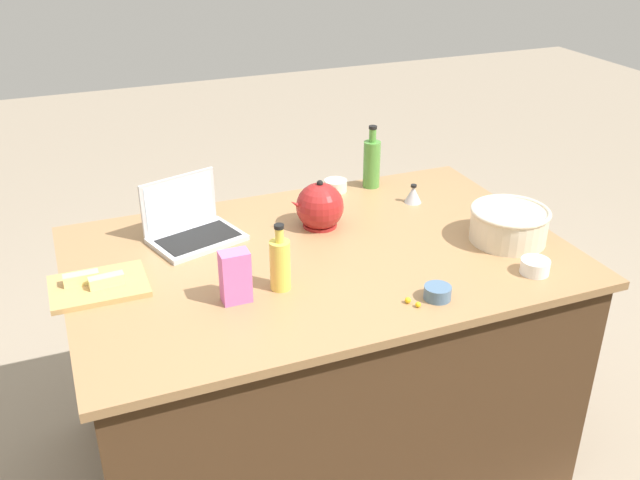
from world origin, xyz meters
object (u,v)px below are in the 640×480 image
(butter_stick_right, at_px, (107,281))
(mixing_bowl_large, at_px, (509,224))
(cutting_board, at_px, (99,286))
(ramekin_wide, at_px, (438,293))
(kettle, at_px, (320,207))
(butter_stick_left, at_px, (81,278))
(ramekin_medium, at_px, (336,186))
(bottle_oil, at_px, (280,263))
(candy_bag, at_px, (235,277))
(bottle_olive, at_px, (372,163))
(laptop, at_px, (191,226))
(kitchen_timer, at_px, (413,194))
(ramekin_small, at_px, (535,266))

(butter_stick_right, bearing_deg, mixing_bowl_large, 172.70)
(cutting_board, distance_m, ramekin_wide, 1.08)
(kettle, distance_m, butter_stick_left, 0.89)
(kettle, bearing_deg, ramekin_medium, -123.09)
(bottle_oil, height_order, candy_bag, bottle_oil)
(mixing_bowl_large, relative_size, bottle_olive, 1.06)
(laptop, relative_size, ramekin_wide, 4.21)
(bottle_olive, bearing_deg, mixing_bowl_large, 110.41)
(kitchen_timer, bearing_deg, butter_stick_right, 11.43)
(butter_stick_right, xyz_separation_m, candy_bag, (-0.36, 0.21, 0.05))
(cutting_board, bearing_deg, ramekin_wide, 154.91)
(kettle, relative_size, cutting_board, 0.70)
(bottle_olive, height_order, ramekin_medium, bottle_olive)
(kettle, bearing_deg, candy_bag, 42.24)
(kettle, relative_size, butter_stick_left, 1.94)
(ramekin_wide, bearing_deg, butter_stick_left, -25.09)
(mixing_bowl_large, xyz_separation_m, kettle, (0.59, -0.36, 0.01))
(bottle_olive, height_order, butter_stick_right, bottle_olive)
(cutting_board, bearing_deg, ramekin_small, 162.19)
(cutting_board, bearing_deg, ramekin_medium, -155.98)
(butter_stick_left, relative_size, candy_bag, 0.65)
(mixing_bowl_large, height_order, bottle_oil, bottle_oil)
(butter_stick_right, relative_size, ramekin_medium, 1.14)
(bottle_olive, relative_size, cutting_board, 0.88)
(butter_stick_left, xyz_separation_m, ramekin_medium, (-1.06, -0.43, -0.01))
(mixing_bowl_large, height_order, kettle, kettle)
(bottle_oil, distance_m, kettle, 0.47)
(cutting_board, height_order, ramekin_wide, ramekin_wide)
(ramekin_medium, bearing_deg, butter_stick_right, 25.63)
(laptop, bearing_deg, kettle, 170.18)
(ramekin_wide, xyz_separation_m, kitchen_timer, (-0.29, -0.68, 0.01))
(butter_stick_right, distance_m, ramekin_medium, 1.10)
(kitchen_timer, bearing_deg, laptop, -1.13)
(laptop, distance_m, ramekin_wide, 0.94)
(cutting_board, bearing_deg, candy_bag, 149.08)
(bottle_olive, relative_size, butter_stick_left, 2.43)
(kitchen_timer, bearing_deg, butter_stick_left, 8.89)
(cutting_board, bearing_deg, bottle_oil, 158.52)
(butter_stick_left, distance_m, ramekin_small, 1.48)
(ramekin_small, bearing_deg, kitchen_timer, -81.75)
(laptop, height_order, bottle_olive, bottle_olive)
(kettle, relative_size, ramekin_small, 2.20)
(butter_stick_right, height_order, ramekin_small, butter_stick_right)
(mixing_bowl_large, distance_m, butter_stick_right, 1.40)
(kitchen_timer, bearing_deg, bottle_oil, 31.50)
(bottle_olive, xyz_separation_m, ramekin_small, (-0.18, 0.88, -0.08))
(kettle, bearing_deg, laptop, -9.82)
(bottle_oil, relative_size, candy_bag, 1.33)
(ramekin_small, bearing_deg, butter_stick_right, -17.25)
(kitchen_timer, bearing_deg, bottle_olive, -68.42)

